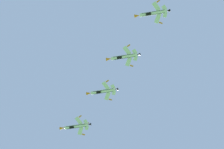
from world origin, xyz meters
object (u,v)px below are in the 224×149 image
at_px(fighter_jet_left_wing, 103,91).
at_px(fighter_jet_left_outer, 152,13).
at_px(fighter_jet_right_wing, 123,57).
at_px(fighter_jet_lead, 76,126).

xyz_separation_m(fighter_jet_left_wing, fighter_jet_left_outer, (32.29, -29.44, 0.15)).
xyz_separation_m(fighter_jet_left_wing, fighter_jet_right_wing, (14.69, -14.64, -2.25)).
bearing_deg(fighter_jet_lead, fighter_jet_left_wing, -133.09).
distance_m(fighter_jet_right_wing, fighter_jet_left_outer, 23.12).
bearing_deg(fighter_jet_right_wing, fighter_jet_left_outer, -137.67).
relative_size(fighter_jet_lead, fighter_jet_left_wing, 1.00).
xyz_separation_m(fighter_jet_right_wing, fighter_jet_left_outer, (17.61, -14.80, 2.39)).
bearing_deg(fighter_jet_left_wing, fighter_jet_right_wing, -142.53).
height_order(fighter_jet_lead, fighter_jet_left_outer, fighter_jet_left_outer).
distance_m(fighter_jet_left_wing, fighter_jet_right_wing, 20.86).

